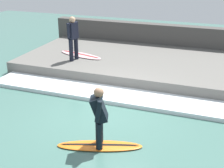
# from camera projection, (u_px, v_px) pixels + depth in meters

# --- Properties ---
(ground_plane) EXTENTS (28.00, 28.00, 0.00)m
(ground_plane) POSITION_uv_depth(u_px,v_px,m) (106.00, 113.00, 8.79)
(ground_plane) COLOR #426B60
(concrete_ledge) EXTENTS (4.40, 9.24, 0.45)m
(concrete_ledge) POSITION_uv_depth(u_px,v_px,m) (142.00, 64.00, 12.10)
(concrete_ledge) COLOR #66635E
(concrete_ledge) RESTS_ON ground_plane
(back_wall) EXTENTS (0.50, 9.70, 1.32)m
(back_wall) POSITION_uv_depth(u_px,v_px,m) (156.00, 38.00, 14.06)
(back_wall) COLOR #474442
(back_wall) RESTS_ON ground_plane
(wave_foam_crest) EXTENTS (1.16, 8.78, 0.12)m
(wave_foam_crest) POSITION_uv_depth(u_px,v_px,m) (119.00, 96.00, 9.74)
(wave_foam_crest) COLOR silver
(wave_foam_crest) RESTS_ON ground_plane
(surfboard_riding) EXTENTS (1.06, 2.02, 0.07)m
(surfboard_riding) POSITION_uv_depth(u_px,v_px,m) (100.00, 146.00, 7.23)
(surfboard_riding) COLOR orange
(surfboard_riding) RESTS_ON ground_plane
(surfer_riding) EXTENTS (0.52, 0.50, 1.44)m
(surfer_riding) POSITION_uv_depth(u_px,v_px,m) (99.00, 114.00, 6.91)
(surfer_riding) COLOR black
(surfer_riding) RESTS_ON surfboard_riding
(surfer_waiting_near) EXTENTS (0.55, 0.32, 1.64)m
(surfer_waiting_near) POSITION_uv_depth(u_px,v_px,m) (73.00, 36.00, 11.49)
(surfer_waiting_near) COLOR black
(surfer_waiting_near) RESTS_ON concrete_ledge
(surfboard_waiting_near) EXTENTS (1.04, 2.05, 0.07)m
(surfboard_waiting_near) POSITION_uv_depth(u_px,v_px,m) (81.00, 55.00, 12.35)
(surfboard_waiting_near) COLOR beige
(surfboard_waiting_near) RESTS_ON concrete_ledge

